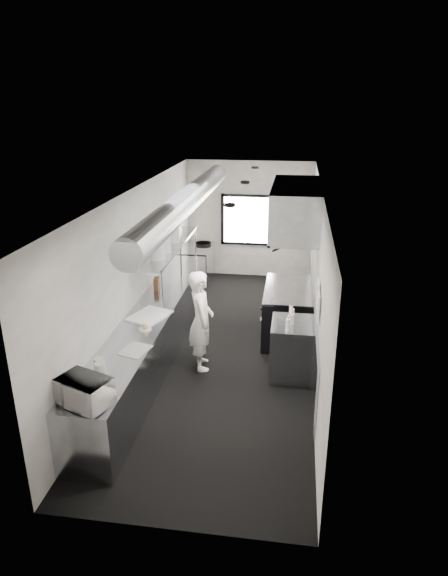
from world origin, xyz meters
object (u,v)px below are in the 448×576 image
(cutting_board, at_px, (150,315))
(plate_stack_b, at_px, (164,244))
(range, at_px, (287,312))
(squeeze_bottle_a, at_px, (288,325))
(knife_block, at_px, (157,284))
(microwave, at_px, (84,392))
(squeeze_bottle_b, at_px, (289,321))
(pass_shelf, at_px, (170,247))
(deli_tub_a, at_px, (99,362))
(squeeze_bottle_c, at_px, (292,319))
(deli_tub_b, at_px, (100,367))
(squeeze_bottle_d, at_px, (292,314))
(bottle_station, at_px, (291,349))
(plate_stack_d, at_px, (175,228))
(plate_stack_a, at_px, (158,250))
(far_work_table, at_px, (196,266))
(exhaust_hood, at_px, (295,209))
(plate_stack_c, at_px, (174,233))
(prep_counter, at_px, (153,334))
(small_plate, at_px, (145,329))
(squeeze_bottle_e, at_px, (291,311))
(line_cook, at_px, (201,320))

(cutting_board, xyz_separation_m, plate_stack_b, (-0.06, 1.31, 0.81))
(range, distance_m, squeeze_bottle_a, 1.76)
(knife_block, distance_m, squeeze_bottle_a, 2.79)
(microwave, bearing_deg, squeeze_bottle_b, 68.30)
(pass_shelf, distance_m, deli_tub_a, 3.43)
(squeeze_bottle_a, xyz_separation_m, squeeze_bottle_c, (0.06, 0.25, -0.01))
(pass_shelf, bearing_deg, microwave, -89.37)
(squeeze_bottle_b, bearing_deg, squeeze_bottle_c, 61.06)
(pass_shelf, height_order, range, pass_shelf)
(deli_tub_b, height_order, squeeze_bottle_d, squeeze_bottle_d)
(pass_shelf, xyz_separation_m, bottle_station, (2.34, -1.70, -1.09))
(squeeze_bottle_b, bearing_deg, bottle_station, 64.75)
(squeeze_bottle_c, bearing_deg, plate_stack_d, 135.61)
(plate_stack_a, relative_size, squeeze_bottle_d, 1.61)
(bottle_station, xyz_separation_m, far_work_table, (-2.30, 3.90, 0.00))
(exhaust_hood, distance_m, pass_shelf, 2.46)
(deli_tub_b, xyz_separation_m, plate_stack_b, (0.08, 3.05, 0.77))
(exhaust_hood, relative_size, plate_stack_c, 6.26)
(bottle_station, height_order, plate_stack_b, plate_stack_b)
(knife_block, distance_m, squeeze_bottle_d, 2.66)
(squeeze_bottle_b, bearing_deg, plate_stack_b, 149.11)
(range, bearing_deg, plate_stack_a, -165.77)
(prep_counter, relative_size, squeeze_bottle_b, 33.92)
(small_plate, xyz_separation_m, squeeze_bottle_d, (2.17, 0.67, 0.09))
(deli_tub_a, distance_m, squeeze_bottle_e, 3.11)
(prep_counter, height_order, squeeze_bottle_c, squeeze_bottle_c)
(deli_tub_b, bearing_deg, squeeze_bottle_c, 36.24)
(squeeze_bottle_a, bearing_deg, deli_tub_b, -147.14)
(deli_tub_b, xyz_separation_m, small_plate, (0.22, 1.24, -0.04))
(microwave, relative_size, deli_tub_a, 3.82)
(plate_stack_a, xyz_separation_m, plate_stack_d, (-0.04, 1.44, 0.03))
(squeeze_bottle_a, bearing_deg, plate_stack_d, 131.98)
(deli_tub_a, height_order, small_plate, deli_tub_a)
(plate_stack_d, bearing_deg, prep_counter, -87.89)
(exhaust_hood, distance_m, line_cook, 2.49)
(far_work_table, relative_size, squeeze_bottle_b, 6.78)
(line_cook, bearing_deg, squeeze_bottle_c, -109.56)
(range, bearing_deg, squeeze_bottle_e, -86.25)
(knife_block, distance_m, plate_stack_a, 0.79)
(deli_tub_b, bearing_deg, bottle_station, 36.67)
(plate_stack_c, height_order, plate_stack_d, plate_stack_d)
(exhaust_hood, distance_m, plate_stack_b, 2.38)
(deli_tub_b, relative_size, plate_stack_c, 0.39)
(pass_shelf, bearing_deg, small_plate, -86.10)
(knife_block, relative_size, plate_stack_a, 0.69)
(prep_counter, height_order, plate_stack_a, plate_stack_a)
(squeeze_bottle_c, relative_size, squeeze_bottle_d, 0.91)
(squeeze_bottle_a, distance_m, squeeze_bottle_d, 0.40)
(range, xyz_separation_m, squeeze_bottle_d, (0.10, -1.29, 0.53))
(cutting_board, xyz_separation_m, knife_block, (-0.21, 1.19, 0.10))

